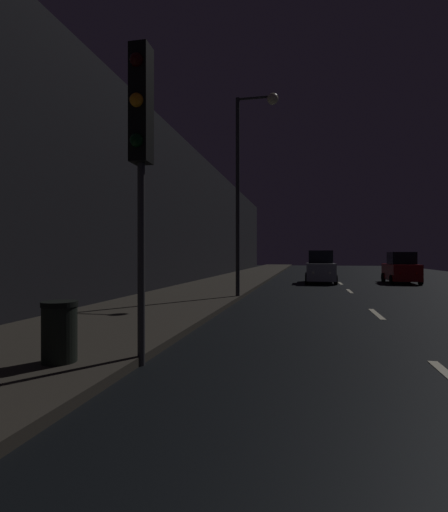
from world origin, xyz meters
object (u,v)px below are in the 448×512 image
Objects in this scene: traffic_light_near_left at (141,131)px; car_approaching_headlights at (320,268)px; trash_bin_curbside at (59,331)px; car_parked_right_far at (401,269)px; streetlamp_overhead at (248,167)px.

car_approaching_headlights is (3.46, 19.97, -2.83)m from traffic_light_near_left.
car_parked_right_far is (9.56, 21.39, 0.29)m from trash_bin_curbside.
streetlamp_overhead reaches higher than car_parked_right_far.
car_parked_right_far reaches higher than trash_bin_curbside.
traffic_light_near_left reaches higher than trash_bin_curbside.
car_approaching_headlights reaches higher than trash_bin_curbside.
car_approaching_headlights is at bearing 169.34° from traffic_light_near_left.
car_parked_right_far is at bearing 157.02° from traffic_light_near_left.
trash_bin_curbside is (-1.41, -10.14, -4.69)m from streetlamp_overhead.
trash_bin_curbside is at bearing -12.47° from car_approaching_headlights.
traffic_light_near_left is at bearing -91.92° from streetlamp_overhead.
streetlamp_overhead is at bearing 144.07° from car_parked_right_far.
car_parked_right_far is at bearing 99.68° from car_approaching_headlights.
car_approaching_headlights reaches higher than car_parked_right_far.
traffic_light_near_left reaches higher than car_parked_right_far.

